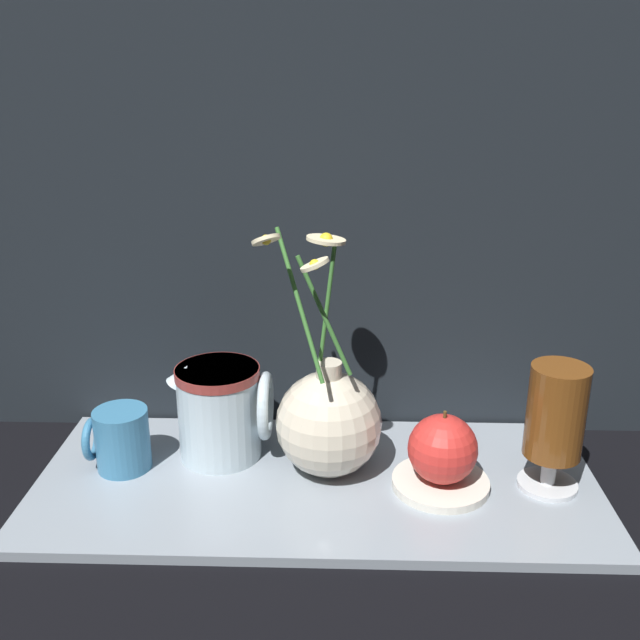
% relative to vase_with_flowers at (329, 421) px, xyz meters
% --- Properties ---
extents(ground_plane, '(6.00, 6.00, 0.00)m').
position_rel_vase_with_flowers_xyz_m(ground_plane, '(-0.01, -0.02, -0.08)').
color(ground_plane, black).
extents(shelf, '(0.68, 0.30, 0.01)m').
position_rel_vase_with_flowers_xyz_m(shelf, '(-0.01, -0.02, -0.07)').
color(shelf, gray).
rests_on(shelf, ground_plane).
extents(backdrop_wall, '(1.18, 0.02, 1.10)m').
position_rel_vase_with_flowers_xyz_m(backdrop_wall, '(-0.01, 0.14, 0.47)').
color(backdrop_wall, black).
rests_on(backdrop_wall, ground_plane).
extents(vase_with_flowers, '(0.15, 0.14, 0.31)m').
position_rel_vase_with_flowers_xyz_m(vase_with_flowers, '(0.00, 0.00, 0.00)').
color(vase_with_flowers, beige).
rests_on(vase_with_flowers, shelf).
extents(yellow_mug, '(0.08, 0.07, 0.08)m').
position_rel_vase_with_flowers_xyz_m(yellow_mug, '(-0.26, -0.00, -0.03)').
color(yellow_mug, teal).
rests_on(yellow_mug, shelf).
extents(ceramic_pitcher, '(0.13, 0.11, 0.13)m').
position_rel_vase_with_flowers_xyz_m(ceramic_pitcher, '(-0.14, 0.03, -0.00)').
color(ceramic_pitcher, silver).
rests_on(ceramic_pitcher, shelf).
extents(tea_glass, '(0.07, 0.07, 0.16)m').
position_rel_vase_with_flowers_xyz_m(tea_glass, '(0.26, -0.03, 0.02)').
color(tea_glass, silver).
rests_on(tea_glass, shelf).
extents(saucer_plate, '(0.12, 0.12, 0.01)m').
position_rel_vase_with_flowers_xyz_m(saucer_plate, '(0.13, -0.03, -0.06)').
color(saucer_plate, silver).
rests_on(saucer_plate, shelf).
extents(orange_fruit, '(0.08, 0.08, 0.09)m').
position_rel_vase_with_flowers_xyz_m(orange_fruit, '(0.13, -0.03, -0.02)').
color(orange_fruit, red).
rests_on(orange_fruit, saucer_plate).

